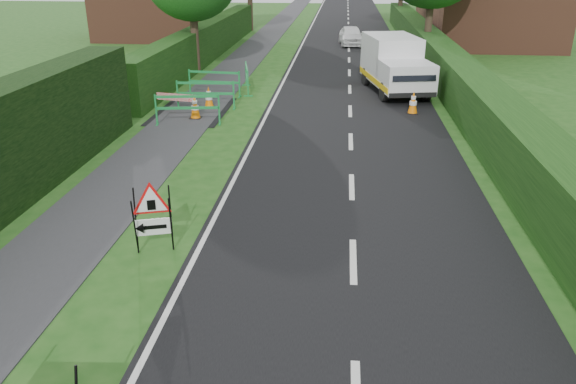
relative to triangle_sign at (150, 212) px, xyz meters
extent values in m
plane|color=#1E4D16|center=(1.15, -0.99, -0.81)|extent=(120.00, 120.00, 0.00)
cube|color=black|center=(3.65, 34.01, -0.81)|extent=(6.00, 90.00, 0.02)
cube|color=#2D2D30|center=(-1.85, 34.01, -0.81)|extent=(2.00, 90.00, 0.02)
cube|color=#14380F|center=(-3.85, 21.01, -0.81)|extent=(1.00, 24.00, 1.80)
cube|color=#14380F|center=(7.65, 15.01, -0.81)|extent=(1.20, 50.00, 1.50)
cylinder|color=#2D2116|center=(-3.45, 17.01, 0.50)|extent=(0.36, 0.36, 2.62)
cylinder|color=#2D2116|center=(7.55, 21.01, 0.68)|extent=(0.36, 0.36, 2.97)
cylinder|color=#2D2116|center=(-3.45, 33.01, 0.59)|extent=(0.36, 0.36, 2.80)
cylinder|color=#2D2116|center=(7.55, 37.01, 0.41)|extent=(0.36, 0.36, 2.45)
cylinder|color=black|center=(-0.23, -0.20, -0.21)|extent=(0.13, 0.35, 1.17)
cylinder|color=black|center=(-0.31, 0.08, -0.21)|extent=(0.13, 0.35, 1.17)
cylinder|color=black|center=(0.37, -0.02, -0.21)|extent=(0.13, 0.35, 1.17)
cylinder|color=black|center=(0.29, 0.26, -0.21)|extent=(0.13, 0.35, 1.17)
cube|color=white|center=(0.04, 0.01, -0.29)|extent=(0.63, 0.21, 0.31)
cube|color=black|center=(0.04, -0.01, -0.29)|extent=(0.45, 0.14, 0.07)
cone|color=black|center=(-0.20, -0.08, -0.29)|extent=(0.19, 0.22, 0.19)
cube|color=black|center=(0.04, -0.01, 0.15)|extent=(0.14, 0.05, 0.19)
cube|color=silver|center=(5.24, 14.45, 0.43)|extent=(2.34, 3.20, 1.73)
cube|color=silver|center=(5.68, 12.30, 0.10)|extent=(2.13, 2.19, 1.06)
cube|color=black|center=(5.86, 11.43, 0.36)|extent=(1.59, 0.52, 0.49)
cube|color=yellow|center=(4.52, 13.45, -0.25)|extent=(0.91, 4.36, 0.22)
cube|color=yellow|center=(6.30, 13.81, -0.25)|extent=(0.91, 4.36, 0.22)
cube|color=black|center=(5.86, 11.43, -0.38)|extent=(1.75, 0.46, 0.18)
cylinder|color=black|center=(4.90, 12.10, -0.45)|extent=(0.35, 0.75, 0.72)
cylinder|color=black|center=(6.48, 12.42, -0.45)|extent=(0.35, 0.75, 0.72)
cylinder|color=black|center=(4.32, 14.93, -0.45)|extent=(0.35, 0.75, 0.72)
cylinder|color=black|center=(5.90, 15.26, -0.45)|extent=(0.35, 0.75, 0.72)
cube|color=black|center=(5.78, 10.43, -0.79)|extent=(0.38, 0.38, 0.04)
cone|color=orange|center=(5.78, 10.43, -0.40)|extent=(0.32, 0.32, 0.75)
cylinder|color=white|center=(5.78, 10.43, -0.43)|extent=(0.25, 0.25, 0.14)
cylinder|color=white|center=(5.78, 10.43, -0.25)|extent=(0.17, 0.17, 0.10)
cube|color=black|center=(5.85, 13.24, -0.79)|extent=(0.38, 0.38, 0.04)
cone|color=orange|center=(5.85, 13.24, -0.40)|extent=(0.32, 0.32, 0.75)
cylinder|color=white|center=(5.85, 13.24, -0.43)|extent=(0.25, 0.25, 0.14)
cylinder|color=white|center=(5.85, 13.24, -0.25)|extent=(0.17, 0.17, 0.10)
cube|color=black|center=(6.12, 15.14, -0.79)|extent=(0.38, 0.38, 0.04)
cone|color=orange|center=(6.12, 15.14, -0.40)|extent=(0.32, 0.32, 0.75)
cylinder|color=white|center=(6.12, 15.14, -0.43)|extent=(0.25, 0.25, 0.14)
cylinder|color=white|center=(6.12, 15.14, -0.25)|extent=(0.17, 0.17, 0.10)
cube|color=black|center=(-1.52, 9.10, -0.79)|extent=(0.38, 0.38, 0.04)
cone|color=orange|center=(-1.52, 9.10, -0.40)|extent=(0.32, 0.32, 0.75)
cylinder|color=white|center=(-1.52, 9.10, -0.43)|extent=(0.25, 0.25, 0.14)
cylinder|color=white|center=(-1.52, 9.10, -0.25)|extent=(0.17, 0.17, 0.10)
cube|color=black|center=(-1.38, 10.52, -0.79)|extent=(0.38, 0.38, 0.04)
cone|color=orange|center=(-1.38, 10.52, -0.40)|extent=(0.32, 0.32, 0.75)
cylinder|color=white|center=(-1.38, 10.52, -0.43)|extent=(0.25, 0.25, 0.14)
cylinder|color=white|center=(-1.38, 10.52, -0.25)|extent=(0.17, 0.17, 0.10)
cube|color=#178339|center=(-2.55, 8.21, -0.31)|extent=(0.06, 0.06, 1.00)
cube|color=#178339|center=(-0.57, 8.52, -0.31)|extent=(0.06, 0.06, 1.00)
cube|color=#178339|center=(-1.56, 8.36, 0.11)|extent=(1.98, 0.36, 0.08)
cube|color=#178339|center=(-1.56, 8.36, -0.26)|extent=(1.98, 0.36, 0.08)
cube|color=#178339|center=(-2.55, 8.21, -0.79)|extent=(0.11, 0.36, 0.04)
cube|color=#178339|center=(-0.57, 8.52, -0.79)|extent=(0.11, 0.36, 0.04)
cube|color=#178339|center=(-2.46, 10.37, -0.31)|extent=(0.05, 0.05, 1.00)
cube|color=#178339|center=(-0.46, 10.49, -0.31)|extent=(0.05, 0.05, 1.00)
cube|color=#178339|center=(-1.46, 10.43, 0.11)|extent=(2.00, 0.17, 0.08)
cube|color=#178339|center=(-1.46, 10.43, -0.26)|extent=(2.00, 0.17, 0.08)
cube|color=#178339|center=(-2.46, 10.37, -0.79)|extent=(0.08, 0.35, 0.04)
cube|color=#178339|center=(-0.46, 10.49, -0.79)|extent=(0.08, 0.35, 0.04)
cube|color=#178339|center=(-2.58, 12.48, -0.31)|extent=(0.05, 0.05, 1.00)
cube|color=#178339|center=(-0.58, 12.29, -0.31)|extent=(0.05, 0.05, 1.00)
cube|color=#178339|center=(-1.58, 12.39, 0.11)|extent=(2.00, 0.24, 0.08)
cube|color=#178339|center=(-1.58, 12.39, -0.26)|extent=(2.00, 0.24, 0.08)
cube|color=#178339|center=(-2.58, 12.48, -0.79)|extent=(0.09, 0.35, 0.04)
cube|color=#178339|center=(-0.58, 12.29, -0.79)|extent=(0.09, 0.35, 0.04)
cube|color=#178339|center=(-0.28, 12.45, -0.31)|extent=(0.06, 0.06, 1.00)
cube|color=#178339|center=(-0.68, 14.41, -0.31)|extent=(0.06, 0.06, 1.00)
cube|color=#178339|center=(-0.48, 13.43, 0.11)|extent=(0.45, 1.97, 0.08)
cube|color=#178339|center=(-0.48, 13.43, -0.26)|extent=(0.45, 1.97, 0.08)
cube|color=#178339|center=(-0.28, 12.45, -0.79)|extent=(0.35, 0.13, 0.04)
cube|color=#178339|center=(-0.68, 14.41, -0.79)|extent=(0.35, 0.13, 0.04)
cube|color=red|center=(-2.46, 10.18, -0.81)|extent=(1.48, 0.32, 0.25)
imported|color=white|center=(3.77, 26.48, -0.25)|extent=(1.62, 3.42, 1.13)
camera|label=1|loc=(3.33, -8.80, 4.23)|focal=35.00mm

